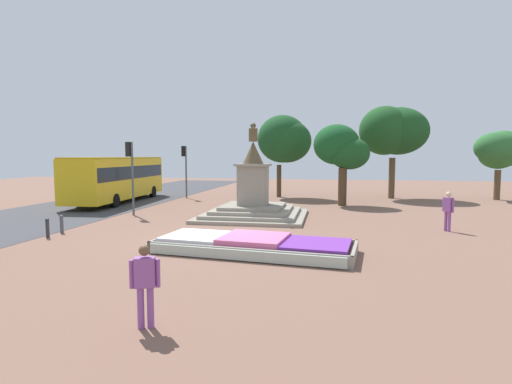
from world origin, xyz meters
The scene contains 14 objects.
ground_plane centered at (0.00, 0.00, 0.00)m, with size 83.84×83.84×0.00m, color brown.
flower_planter centered at (1.69, -1.65, 0.24)m, with size 7.03×3.33×0.56m.
statue_monument centered at (0.24, 6.00, 0.90)m, with size 5.52×5.52×5.01m.
traffic_light_mid_block centered at (-6.55, 5.61, 2.77)m, with size 0.41×0.29×4.05m.
traffic_light_far_corner centered at (-6.82, 14.72, 2.82)m, with size 0.42×0.31×4.05m.
city_bus centered at (-10.59, 11.38, 1.84)m, with size 3.29×11.04×3.20m.
pedestrian_with_handbag centered at (9.31, 3.66, 1.01)m, with size 0.40×0.48×1.74m.
pedestrian_near_planter centered at (0.80, -7.88, 0.92)m, with size 0.54×0.33×1.61m.
kerb_bollard_mid_b centered at (-6.89, -0.70, 0.42)m, with size 0.15×0.15×0.79m.
kerb_bollard_north centered at (-7.00, 0.31, 0.41)m, with size 0.16×0.16×0.77m.
park_tree_far_left centered at (4.97, 12.64, 3.78)m, with size 3.71×3.19×5.40m.
park_tree_behind_statue centered at (0.67, 16.82, 4.54)m, with size 4.27×3.94×6.50m.
park_tree_far_right centered at (16.61, 17.78, 3.73)m, with size 3.85×3.49×5.17m.
park_tree_street_side centered at (8.94, 17.63, 5.19)m, with size 5.29×4.77×7.08m.
Camera 1 is at (4.19, -14.74, 3.27)m, focal length 28.00 mm.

